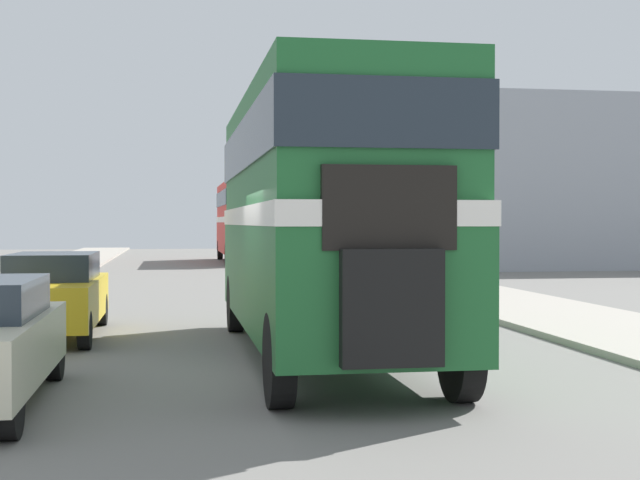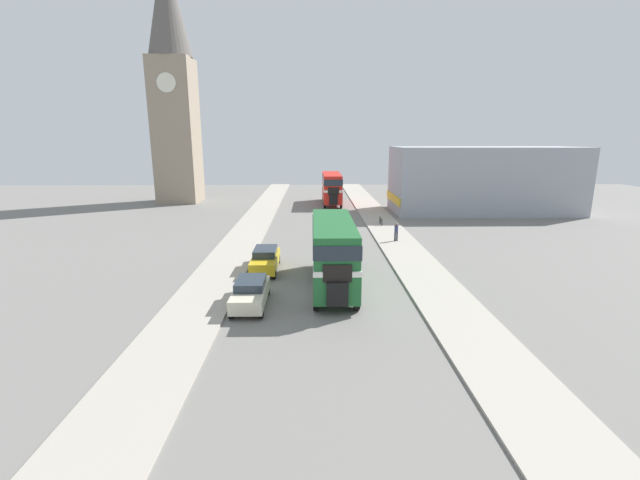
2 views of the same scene
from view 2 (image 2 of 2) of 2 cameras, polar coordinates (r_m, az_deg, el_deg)
ground_plane at (r=24.54m, az=0.39°, el=-7.57°), size 120.00×120.00×0.00m
sidewalk_right at (r=25.59m, az=15.80°, el=-7.06°), size 3.50×120.00×0.12m
sidewalk_left at (r=25.28m, az=-15.23°, el=-7.28°), size 3.50×120.00×0.12m
double_decker_bus at (r=25.48m, az=1.77°, el=-1.09°), size 2.45×9.24×4.03m
bus_distant at (r=58.48m, az=1.57°, el=7.22°), size 2.39×9.53×4.13m
car_parked_near at (r=23.35m, az=-9.25°, el=-6.89°), size 1.69×4.22×1.45m
car_parked_mid at (r=29.25m, az=-7.30°, el=-2.56°), size 1.68×4.47×1.54m
pedestrian_walking at (r=37.44m, az=10.13°, el=1.22°), size 0.32×0.32×1.57m
bicycle_on_pavement at (r=44.46m, az=8.12°, el=2.52°), size 0.05×1.76×0.78m
church_tower at (r=63.96m, az=-19.09°, el=19.85°), size 5.68×5.68×32.65m
shop_building_block at (r=55.51m, az=20.97°, el=7.49°), size 21.65×8.70×7.78m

